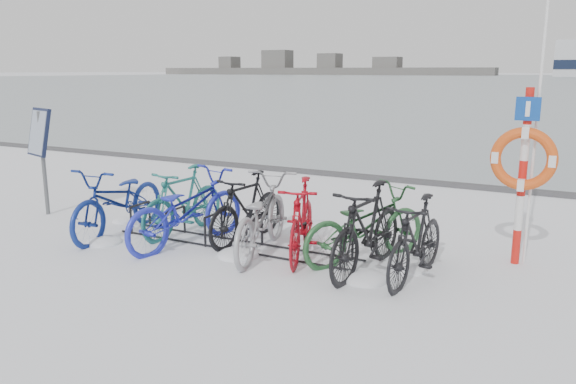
% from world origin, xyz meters
% --- Properties ---
extents(ground, '(900.00, 900.00, 0.00)m').
position_xyz_m(ground, '(0.00, 0.00, 0.00)').
color(ground, white).
rests_on(ground, ground).
extents(ice_sheet, '(400.00, 298.00, 0.02)m').
position_xyz_m(ice_sheet, '(0.00, 155.00, 0.01)').
color(ice_sheet, '#939EA6').
rests_on(ice_sheet, ground).
extents(quay_edge, '(400.00, 0.25, 0.10)m').
position_xyz_m(quay_edge, '(0.00, 5.90, 0.05)').
color(quay_edge, '#3F3F42').
rests_on(quay_edge, ground).
extents(bike_rack, '(4.00, 0.48, 0.46)m').
position_xyz_m(bike_rack, '(0.00, 0.00, 0.18)').
color(bike_rack, black).
rests_on(bike_rack, ground).
extents(info_board, '(0.68, 0.41, 1.92)m').
position_xyz_m(info_board, '(-4.04, 0.01, 1.38)').
color(info_board, '#595B5E').
rests_on(info_board, ground).
extents(lifebuoy_station, '(0.83, 0.23, 4.29)m').
position_xyz_m(lifebuoy_station, '(3.82, 1.05, 1.44)').
color(lifebuoy_station, red).
rests_on(lifebuoy_station, ground).
extents(shoreline, '(180.00, 12.00, 9.50)m').
position_xyz_m(shoreline, '(-122.02, 260.00, 2.79)').
color(shoreline, '#515151').
rests_on(shoreline, ground).
extents(bike_0, '(1.00, 2.28, 1.16)m').
position_xyz_m(bike_0, '(-1.96, -0.27, 0.58)').
color(bike_0, navy).
rests_on(bike_0, ground).
extents(bike_1, '(0.66, 1.89, 1.12)m').
position_xyz_m(bike_1, '(-1.09, 0.22, 0.56)').
color(bike_1, '#216D68').
rests_on(bike_1, ground).
extents(bike_2, '(1.22, 2.32, 1.16)m').
position_xyz_m(bike_2, '(-0.67, -0.24, 0.58)').
color(bike_2, '#232CBC').
rests_on(bike_2, ground).
extents(bike_3, '(0.69, 1.85, 1.08)m').
position_xyz_m(bike_3, '(0.02, 0.35, 0.54)').
color(bike_3, black).
rests_on(bike_3, ground).
extents(bike_4, '(1.19, 2.27, 1.13)m').
position_xyz_m(bike_4, '(0.50, -0.06, 0.57)').
color(bike_4, '#929499').
rests_on(bike_4, ground).
extents(bike_5, '(1.04, 1.93, 1.11)m').
position_xyz_m(bike_5, '(1.09, 0.08, 0.56)').
color(bike_5, '#AA0B17').
rests_on(bike_5, ground).
extents(bike_6, '(1.67, 2.12, 1.07)m').
position_xyz_m(bike_6, '(1.94, 0.32, 0.54)').
color(bike_6, '#285A30').
rests_on(bike_6, ground).
extents(bike_7, '(0.77, 2.03, 1.19)m').
position_xyz_m(bike_7, '(2.11, -0.09, 0.60)').
color(bike_7, black).
rests_on(bike_7, ground).
extents(bike_8, '(0.69, 1.83, 1.07)m').
position_xyz_m(bike_8, '(2.75, -0.07, 0.54)').
color(bike_8, black).
rests_on(bike_8, ground).
extents(snow_drifts, '(5.50, 1.85, 0.21)m').
position_xyz_m(snow_drifts, '(0.43, -0.25, 0.00)').
color(snow_drifts, white).
rests_on(snow_drifts, ground).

